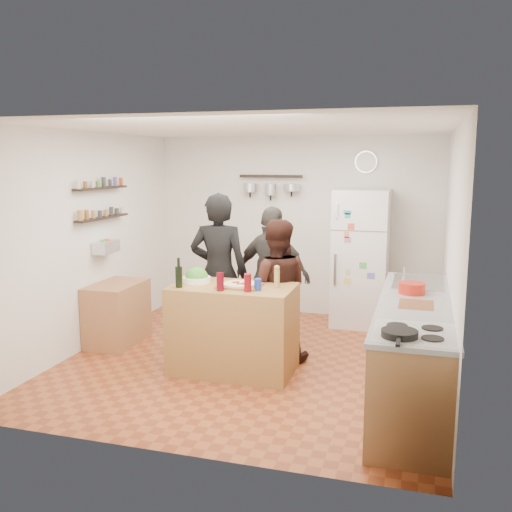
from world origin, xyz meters
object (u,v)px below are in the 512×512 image
(salad_bowl, at_px, (197,280))
(red_bowl, at_px, (412,288))
(person_left, at_px, (219,273))
(counter_run, at_px, (414,352))
(skillet, at_px, (400,333))
(fridge, at_px, (360,258))
(person_back, at_px, (272,276))
(salt_canister, at_px, (258,285))
(side_table, at_px, (117,313))
(prep_island, at_px, (233,329))
(pepper_mill, at_px, (277,279))
(wall_clock, at_px, (366,162))
(person_center, at_px, (275,290))
(wine_bottle, at_px, (179,277))

(salad_bowl, distance_m, red_bowl, 2.18)
(person_left, relative_size, counter_run, 0.69)
(skillet, distance_m, fridge, 3.46)
(person_back, bearing_deg, person_left, 51.98)
(salt_canister, height_order, side_table, salt_canister)
(person_left, height_order, fridge, person_left)
(salad_bowl, bearing_deg, person_back, 58.96)
(prep_island, bearing_deg, counter_run, -6.11)
(pepper_mill, distance_m, skillet, 1.84)
(salad_bowl, relative_size, skillet, 1.11)
(person_left, relative_size, wall_clock, 6.07)
(person_center, bearing_deg, salt_canister, 73.50)
(person_left, distance_m, red_bowl, 2.18)
(salad_bowl, distance_m, person_back, 1.12)
(red_bowl, bearing_deg, salad_bowl, -177.88)
(person_center, distance_m, side_table, 2.00)
(counter_run, xyz_separation_m, red_bowl, (-0.05, 0.32, 0.52))
(person_center, relative_size, person_back, 0.95)
(wine_bottle, xyz_separation_m, person_center, (0.82, 0.70, -0.24))
(prep_island, height_order, wall_clock, wall_clock)
(counter_run, height_order, fridge, fridge)
(red_bowl, bearing_deg, person_center, 166.38)
(prep_island, relative_size, counter_run, 0.48)
(salt_canister, bearing_deg, prep_island, 158.20)
(person_center, bearing_deg, pepper_mill, 92.16)
(person_center, bearing_deg, side_table, -14.11)
(pepper_mill, xyz_separation_m, skillet, (1.26, -1.34, -0.06))
(salt_canister, bearing_deg, salad_bowl, 166.72)
(person_center, bearing_deg, fridge, -128.50)
(person_back, xyz_separation_m, skillet, (1.56, -2.29, 0.12))
(wine_bottle, bearing_deg, fridge, 56.15)
(person_left, bearing_deg, pepper_mill, 139.40)
(salt_canister, distance_m, wall_clock, 2.92)
(pepper_mill, relative_size, skillet, 0.69)
(person_center, xyz_separation_m, person_back, (-0.17, 0.52, 0.04))
(wine_bottle, distance_m, salt_canister, 0.81)
(wall_clock, bearing_deg, red_bowl, -73.11)
(prep_island, bearing_deg, pepper_mill, 6.34)
(prep_island, distance_m, pepper_mill, 0.71)
(skillet, relative_size, wall_clock, 0.88)
(prep_island, bearing_deg, wall_clock, 66.48)
(wine_bottle, bearing_deg, person_center, 40.29)
(counter_run, relative_size, side_table, 3.29)
(skillet, distance_m, side_table, 3.82)
(person_back, bearing_deg, salt_canister, 111.06)
(fridge, bearing_deg, counter_run, -71.94)
(prep_island, bearing_deg, person_back, 81.37)
(counter_run, distance_m, side_table, 3.51)
(person_left, distance_m, counter_run, 2.36)
(salad_bowl, xyz_separation_m, person_center, (0.74, 0.43, -0.16))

